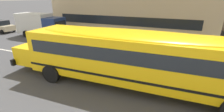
% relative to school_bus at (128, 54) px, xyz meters
% --- Properties ---
extents(ground_plane, '(400.00, 400.00, 0.00)m').
position_rel_school_bus_xyz_m(ground_plane, '(2.30, 1.43, -1.84)').
color(ground_plane, '#424244').
extents(sidewalk_far, '(120.00, 3.00, 0.01)m').
position_rel_school_bus_xyz_m(sidewalk_far, '(2.30, 9.62, -1.84)').
color(sidewalk_far, gray).
rests_on(sidewalk_far, ground_plane).
extents(lane_centreline, '(110.00, 0.16, 0.01)m').
position_rel_school_bus_xyz_m(lane_centreline, '(2.30, 1.43, -1.84)').
color(lane_centreline, silver).
rests_on(lane_centreline, ground_plane).
extents(school_bus, '(13.95, 3.37, 3.10)m').
position_rel_school_bus_xyz_m(school_bus, '(0.00, 0.00, 0.00)').
color(school_bus, yellow).
rests_on(school_bus, ground_plane).
extents(parked_car_beige_mid_block, '(3.93, 1.94, 1.64)m').
position_rel_school_bus_xyz_m(parked_car_beige_mid_block, '(-20.94, 6.77, -1.00)').
color(parked_car_beige_mid_block, '#C1B28E').
rests_on(parked_car_beige_mid_block, ground_plane).
extents(box_truck, '(6.13, 2.66, 2.82)m').
position_rel_school_bus_xyz_m(box_truck, '(-13.73, 7.10, -0.30)').
color(box_truck, navy).
rests_on(box_truck, ground_plane).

